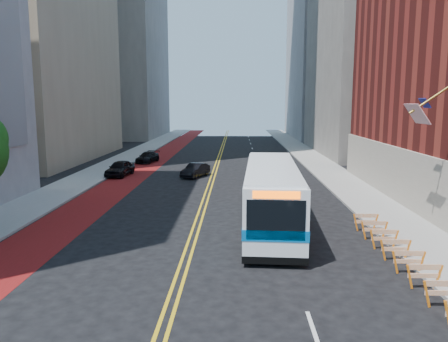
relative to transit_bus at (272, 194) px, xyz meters
name	(u,v)px	position (x,y,z in m)	size (l,w,h in m)	color
ground	(173,298)	(-4.37, -9.73, -1.91)	(160.00, 160.00, 0.00)	black
sidewalk_left	(101,171)	(-16.37, 20.27, -1.83)	(4.00, 140.00, 0.15)	gray
sidewalk_right	(329,172)	(7.63, 20.27, -1.83)	(4.00, 140.00, 0.15)	gray
bus_lane_paint	(138,171)	(-12.47, 20.27, -1.90)	(3.60, 140.00, 0.01)	#60100D
center_line_inner	(213,172)	(-4.55, 20.27, -1.90)	(0.14, 140.00, 0.01)	gold
center_line_outer	(216,172)	(-4.19, 20.27, -1.90)	(0.14, 140.00, 0.01)	gold
lane_dashes	(257,162)	(0.43, 28.27, -1.90)	(0.14, 98.20, 0.01)	silver
midrise_right_near	(388,8)	(18.63, 38.27, 18.09)	(18.00, 26.00, 40.00)	slate
midrise_right_far	(344,1)	(19.63, 68.27, 25.59)	(20.00, 28.00, 55.00)	gray
construction_barriers	(402,252)	(5.23, -6.30, -1.23)	(1.42, 10.91, 1.00)	orange
transit_bus	(272,194)	(0.00, 0.00, 0.00)	(3.60, 13.42, 3.65)	white
car_a	(120,168)	(-13.58, 17.44, -1.14)	(1.80, 4.49, 1.53)	black
car_b	(196,170)	(-6.05, 17.09, -1.25)	(1.40, 4.01, 1.32)	black
car_c	(148,157)	(-12.84, 27.33, -1.27)	(1.78, 4.39, 1.27)	black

